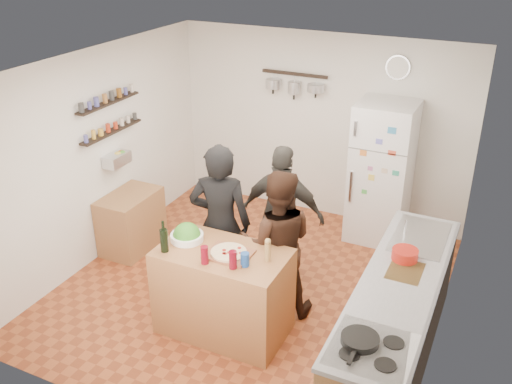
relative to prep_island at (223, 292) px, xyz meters
The scene contains 26 objects.
room_shell 1.41m from the prep_island, 92.96° to the left, with size 4.20×4.20×4.20m.
prep_island is the anchor object (origin of this frame).
pizza_board 0.47m from the prep_island, 14.04° to the right, with size 0.42×0.34×0.02m, color brown.
pizza 0.49m from the prep_island, 14.04° to the right, with size 0.34×0.34×0.02m, color beige.
salad_bowl 0.65m from the prep_island, behind, with size 0.33×0.33×0.07m, color white.
wine_bottle 0.79m from the prep_island, 156.25° to the right, with size 0.08×0.08×0.23m, color black.
wine_glass_near 0.60m from the prep_island, 101.77° to the right, with size 0.07×0.07×0.18m, color #600815.
wine_glass_far 0.62m from the prep_island, 42.27° to the right, with size 0.07×0.07×0.18m, color #580714.
pepper_mill 0.71m from the prep_island, ahead, with size 0.06×0.06×0.18m, color #9E7742.
salt_canister 0.61m from the prep_island, 21.80° to the right, with size 0.08×0.08×0.13m, color navy.
person_left 0.73m from the prep_island, 120.32° to the left, with size 0.65×0.42×1.77m, color black.
person_center 0.72m from the prep_island, 58.03° to the left, with size 0.78×0.60×1.60m, color black.
person_back 1.19m from the prep_island, 82.62° to the left, with size 0.94×0.39×1.61m, color #2B2926.
counter_run 1.66m from the prep_island, ahead, with size 0.63×2.63×0.90m, color #9E7042.
stove_top 1.85m from the prep_island, 23.91° to the right, with size 0.60×0.62×0.02m, color white.
skillet 1.76m from the prep_island, 24.41° to the right, with size 0.29×0.29×0.06m, color black.
sink 2.01m from the prep_island, 33.19° to the left, with size 0.50×0.80×0.03m, color silver.
cutting_board 1.75m from the prep_island, 13.93° to the left, with size 0.30×0.40×0.02m, color olive.
red_bowl 1.78m from the prep_island, 20.63° to the left, with size 0.24×0.24×0.10m, color #A01C12.
fridge 2.71m from the prep_island, 70.57° to the left, with size 0.70×0.68×1.80m, color white.
wall_clock 3.44m from the prep_island, 72.67° to the left, with size 0.30×0.30×0.03m, color silver.
spice_shelf_lower 2.45m from the prep_island, 153.95° to the left, with size 0.12×1.00×0.03m, color black.
spice_shelf_upper 2.62m from the prep_island, 153.95° to the left, with size 0.12×1.00×0.03m, color black.
produce_basket 2.30m from the prep_island, 153.60° to the left, with size 0.18×0.35×0.14m, color silver.
side_table 2.02m from the prep_island, 152.94° to the left, with size 0.50×0.80×0.73m, color #9A6A40.
pot_rack 3.18m from the prep_island, 98.41° to the left, with size 0.90×0.04×0.04m, color black.
Camera 1 is at (2.33, -4.81, 3.76)m, focal length 40.00 mm.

